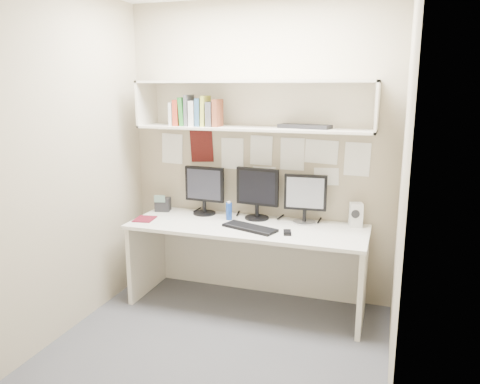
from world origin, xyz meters
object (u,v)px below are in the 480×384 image
(speaker, at_px, (356,215))
(desk_phone, at_px, (163,204))
(desk, at_px, (247,265))
(monitor_right, at_px, (305,196))
(maroon_notebook, at_px, (145,219))
(monitor_left, at_px, (204,188))
(monitor_center, at_px, (257,191))
(keyboard, at_px, (250,228))

(speaker, bearing_deg, desk_phone, 166.52)
(desk, relative_size, monitor_right, 4.78)
(speaker, relative_size, maroon_notebook, 1.01)
(monitor_left, relative_size, desk_phone, 2.69)
(monitor_left, bearing_deg, monitor_right, 3.29)
(desk, bearing_deg, speaker, 15.72)
(desk, relative_size, monitor_left, 4.59)
(desk_phone, bearing_deg, monitor_right, -12.41)
(monitor_center, xyz_separation_m, maroon_notebook, (-0.93, -0.35, -0.24))
(monitor_left, bearing_deg, keyboard, -28.22)
(desk, xyz_separation_m, desk_phone, (-0.89, 0.19, 0.43))
(monitor_center, height_order, desk_phone, monitor_center)
(monitor_center, bearing_deg, keyboard, -77.90)
(monitor_center, relative_size, desk_phone, 2.78)
(desk, height_order, keyboard, keyboard)
(speaker, distance_m, desk_phone, 1.76)
(desk_phone, bearing_deg, speaker, -11.84)
(monitor_left, xyz_separation_m, speaker, (1.35, 0.03, -0.14))
(desk, height_order, maroon_notebook, maroon_notebook)
(monitor_center, xyz_separation_m, speaker, (0.85, 0.03, -0.15))
(desk, bearing_deg, monitor_center, 84.05)
(speaker, xyz_separation_m, maroon_notebook, (-1.77, -0.37, -0.09))
(monitor_left, xyz_separation_m, desk_phone, (-0.41, -0.03, -0.18))
(keyboard, relative_size, speaker, 2.30)
(desk_phone, bearing_deg, monitor_left, -9.93)
(monitor_center, distance_m, desk_phone, 0.93)
(keyboard, height_order, maroon_notebook, keyboard)
(monitor_right, height_order, desk_phone, monitor_right)
(speaker, bearing_deg, monitor_center, 166.58)
(monitor_left, height_order, maroon_notebook, monitor_left)
(monitor_center, height_order, maroon_notebook, monitor_center)
(speaker, distance_m, maroon_notebook, 1.82)
(speaker, bearing_deg, maroon_notebook, 176.73)
(keyboard, bearing_deg, monitor_right, 59.37)
(keyboard, distance_m, desk_phone, 1.00)
(desk, distance_m, keyboard, 0.39)
(monitor_right, bearing_deg, desk, -157.61)
(desk_phone, bearing_deg, maroon_notebook, -105.78)
(speaker, xyz_separation_m, desk_phone, (-1.76, -0.05, -0.04))
(maroon_notebook, distance_m, desk_phone, 0.33)
(maroon_notebook, xyz_separation_m, desk_phone, (0.01, 0.32, 0.06))
(desk, distance_m, maroon_notebook, 0.98)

